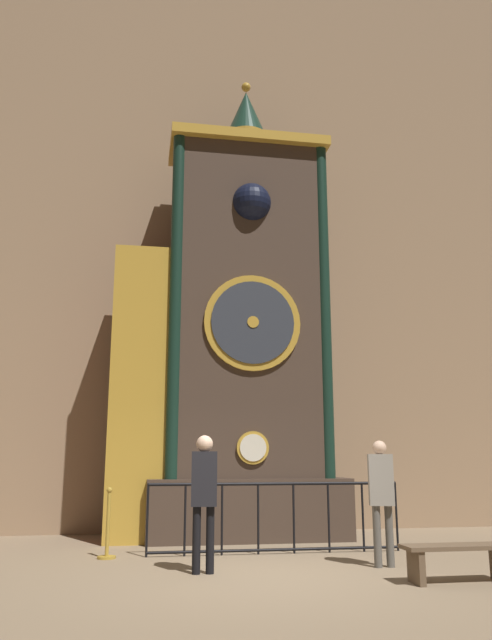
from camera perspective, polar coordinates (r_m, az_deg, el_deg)
The scene contains 8 objects.
ground_plane at distance 8.52m, azimuth 1.70°, elevation -22.46°, with size 28.00×28.00×0.00m, color #847056.
cathedral_back_wall at distance 14.55m, azimuth -2.90°, elevation 9.37°, with size 24.00×0.32×13.80m.
clock_tower at distance 12.41m, azimuth -1.40°, elevation -1.34°, with size 4.49×1.83×9.53m.
railing_fence at distance 10.41m, azimuth 2.76°, elevation -17.29°, with size 4.09×0.05×1.09m.
visitor_near at distance 8.64m, azimuth -3.86°, elevation -15.10°, with size 0.36×0.25×1.77m.
visitor_far at distance 9.33m, azimuth 12.26°, elevation -14.96°, with size 0.39×0.30×1.72m.
stanchion_post at distance 10.17m, azimuth -12.55°, elevation -18.64°, with size 0.28×0.28×1.04m.
visitor_bench at distance 8.51m, azimuth 18.81°, elevation -19.69°, with size 1.37×0.40×0.44m.
Camera 1 is at (-1.64, -8.23, 1.47)m, focal length 35.00 mm.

